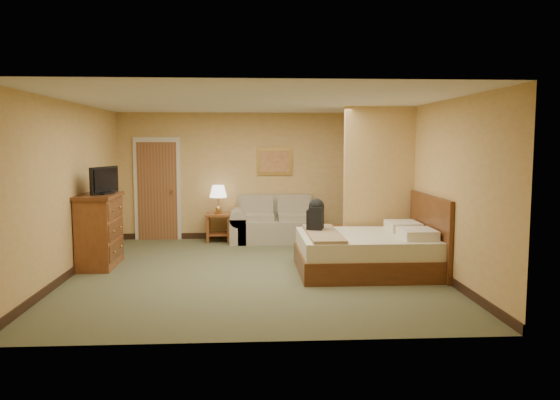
{
  "coord_description": "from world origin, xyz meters",
  "views": [
    {
      "loc": [
        -0.09,
        -8.29,
        1.99
      ],
      "look_at": [
        0.43,
        0.6,
        1.05
      ],
      "focal_mm": 35.0,
      "sensor_mm": 36.0,
      "label": 1
    }
  ],
  "objects": [
    {
      "name": "left_wall",
      "position": [
        -2.75,
        0.0,
        1.3
      ],
      "size": [
        0.02,
        6.0,
        2.6
      ],
      "primitive_type": "cube",
      "color": "tan",
      "rests_on": "floor"
    },
    {
      "name": "dresser",
      "position": [
        -2.48,
        0.5,
        0.59
      ],
      "size": [
        0.58,
        1.1,
        1.17
      ],
      "color": "brown",
      "rests_on": "floor"
    },
    {
      "name": "table_lamp",
      "position": [
        -0.69,
        2.65,
        1.0
      ],
      "size": [
        0.35,
        0.35,
        0.57
      ],
      "color": "#B38642",
      "rests_on": "side_table"
    },
    {
      "name": "back_wall",
      "position": [
        0.0,
        3.0,
        1.3
      ],
      "size": [
        5.5,
        0.02,
        2.6
      ],
      "primitive_type": "cube",
      "color": "tan",
      "rests_on": "floor"
    },
    {
      "name": "floor",
      "position": [
        0.0,
        0.0,
        0.0
      ],
      "size": [
        6.0,
        6.0,
        0.0
      ],
      "primitive_type": "plane",
      "color": "#525436",
      "rests_on": "ground"
    },
    {
      "name": "right_wall",
      "position": [
        2.75,
        0.0,
        1.3
      ],
      "size": [
        0.02,
        6.0,
        2.6
      ],
      "primitive_type": "cube",
      "color": "tan",
      "rests_on": "floor"
    },
    {
      "name": "backpack",
      "position": [
        0.98,
        0.18,
        0.86
      ],
      "size": [
        0.28,
        0.35,
        0.53
      ],
      "rotation": [
        0.0,
        0.0,
        -0.26
      ],
      "color": "black",
      "rests_on": "bed"
    },
    {
      "name": "coffee_table",
      "position": [
        1.4,
        1.69,
        0.31
      ],
      "size": [
        0.69,
        0.69,
        0.43
      ],
      "rotation": [
        0.0,
        0.0,
        -0.05
      ],
      "color": "brown",
      "rests_on": "floor"
    },
    {
      "name": "wall_picture",
      "position": [
        0.46,
        2.97,
        1.6
      ],
      "size": [
        0.72,
        0.04,
        0.56
      ],
      "color": "#B78E3F",
      "rests_on": "back_wall"
    },
    {
      "name": "ceiling",
      "position": [
        0.0,
        0.0,
        2.6
      ],
      "size": [
        6.0,
        6.0,
        0.0
      ],
      "primitive_type": "plane",
      "rotation": [
        3.14,
        0.0,
        0.0
      ],
      "color": "white",
      "rests_on": "back_wall"
    },
    {
      "name": "door",
      "position": [
        -1.95,
        2.96,
        1.03
      ],
      "size": [
        0.94,
        0.16,
        2.1
      ],
      "color": "beige",
      "rests_on": "floor"
    },
    {
      "name": "tv",
      "position": [
        -2.38,
        0.5,
        1.38
      ],
      "size": [
        0.28,
        0.69,
        0.44
      ],
      "rotation": [
        0.0,
        0.0,
        -0.33
      ],
      "color": "black",
      "rests_on": "dresser"
    },
    {
      "name": "partition",
      "position": [
        2.15,
        0.93,
        1.3
      ],
      "size": [
        1.2,
        0.15,
        2.6
      ],
      "primitive_type": "cube",
      "color": "tan",
      "rests_on": "floor"
    },
    {
      "name": "loveseat",
      "position": [
        0.46,
        2.58,
        0.3
      ],
      "size": [
        1.83,
        0.85,
        0.93
      ],
      "color": "gray",
      "rests_on": "floor"
    },
    {
      "name": "baseboard",
      "position": [
        0.0,
        2.99,
        0.06
      ],
      "size": [
        5.5,
        0.02,
        0.12
      ],
      "primitive_type": "cube",
      "color": "black",
      "rests_on": "floor"
    },
    {
      "name": "bed",
      "position": [
        1.81,
        -0.1,
        0.32
      ],
      "size": [
        2.15,
        1.83,
        1.18
      ],
      "color": "#4D2612",
      "rests_on": "floor"
    },
    {
      "name": "side_table",
      "position": [
        -0.69,
        2.65,
        0.37
      ],
      "size": [
        0.51,
        0.51,
        0.57
      ],
      "color": "brown",
      "rests_on": "floor"
    }
  ]
}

